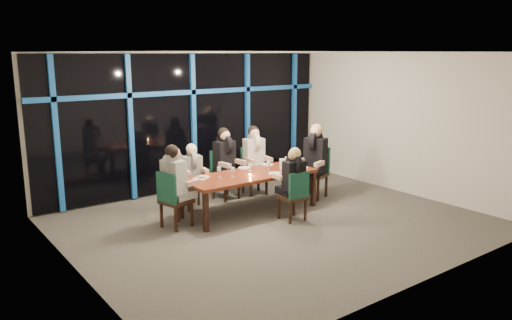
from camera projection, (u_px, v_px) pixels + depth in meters
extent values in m
plane|color=#59554E|center=(276.00, 223.00, 8.95)|extent=(7.00, 7.00, 0.00)
cube|color=silver|center=(191.00, 122.00, 10.98)|extent=(7.00, 0.04, 3.00)
cube|color=silver|center=(427.00, 173.00, 6.28)|extent=(7.00, 0.04, 3.00)
cube|color=silver|center=(71.00, 168.00, 6.59)|extent=(0.04, 6.00, 3.00)
cube|color=silver|center=(404.00, 124.00, 10.68)|extent=(0.04, 6.00, 3.00)
cube|color=white|center=(277.00, 52.00, 8.32)|extent=(7.00, 6.00, 0.04)
cube|color=black|center=(192.00, 122.00, 10.94)|extent=(6.86, 0.04, 2.94)
cube|color=#1553A9|center=(56.00, 135.00, 9.20)|extent=(0.10, 0.10, 2.94)
cube|color=#1553A9|center=(131.00, 128.00, 10.05)|extent=(0.10, 0.10, 2.94)
cube|color=#1553A9|center=(193.00, 122.00, 10.90)|extent=(0.10, 0.10, 2.94)
cube|color=#1553A9|center=(247.00, 117.00, 11.74)|extent=(0.10, 0.10, 2.94)
cube|color=#1553A9|center=(294.00, 113.00, 12.59)|extent=(0.10, 0.10, 2.94)
cube|color=#1553A9|center=(193.00, 92.00, 10.76)|extent=(6.86, 0.10, 0.10)
cube|color=#FF2D14|center=(226.00, 89.00, 11.69)|extent=(0.60, 0.05, 0.35)
cube|color=maroon|center=(250.00, 175.00, 9.42)|extent=(2.60, 1.00, 0.06)
cube|color=black|center=(206.00, 212.00, 8.43)|extent=(0.08, 0.08, 0.69)
cube|color=black|center=(313.00, 189.00, 9.88)|extent=(0.08, 0.08, 0.69)
cube|color=black|center=(181.00, 200.00, 9.12)|extent=(0.08, 0.08, 0.69)
cube|color=black|center=(285.00, 180.00, 10.57)|extent=(0.08, 0.08, 0.69)
cube|color=black|center=(193.00, 188.00, 9.69)|extent=(0.47, 0.47, 0.05)
cube|color=#19513D|center=(190.00, 174.00, 9.80)|extent=(0.41, 0.11, 0.45)
cube|color=black|center=(188.00, 202.00, 9.52)|extent=(0.04, 0.04, 0.38)
cube|color=black|center=(204.00, 200.00, 9.67)|extent=(0.04, 0.04, 0.38)
cube|color=black|center=(183.00, 198.00, 9.81)|extent=(0.04, 0.04, 0.38)
cube|color=black|center=(199.00, 196.00, 9.95)|extent=(0.04, 0.04, 0.38)
cube|color=black|center=(226.00, 177.00, 10.33)|extent=(0.53, 0.53, 0.06)
cube|color=#19513D|center=(219.00, 162.00, 10.42)|extent=(0.48, 0.11, 0.52)
cube|color=black|center=(225.00, 192.00, 10.12)|extent=(0.05, 0.05, 0.44)
cube|color=black|center=(239.00, 189.00, 10.38)|extent=(0.05, 0.05, 0.44)
cube|color=black|center=(213.00, 188.00, 10.38)|extent=(0.05, 0.05, 0.44)
cube|color=black|center=(227.00, 185.00, 10.64)|extent=(0.05, 0.05, 0.44)
cube|color=black|center=(255.00, 173.00, 10.70)|extent=(0.54, 0.54, 0.06)
cube|color=#19513D|center=(250.00, 158.00, 10.82)|extent=(0.47, 0.13, 0.52)
cube|color=black|center=(251.00, 187.00, 10.51)|extent=(0.05, 0.05, 0.44)
cube|color=black|center=(266.00, 185.00, 10.68)|extent=(0.05, 0.05, 0.44)
cube|color=black|center=(243.00, 183.00, 10.83)|extent=(0.05, 0.05, 0.44)
cube|color=black|center=(258.00, 181.00, 11.00)|extent=(0.05, 0.05, 0.44)
cube|color=black|center=(176.00, 201.00, 8.64)|extent=(0.56, 0.56, 0.06)
cube|color=#19513D|center=(166.00, 188.00, 8.43)|extent=(0.16, 0.47, 0.52)
cube|color=black|center=(192.00, 215.00, 8.72)|extent=(0.05, 0.05, 0.43)
cube|color=black|center=(178.00, 210.00, 8.95)|extent=(0.05, 0.05, 0.43)
cube|color=black|center=(176.00, 220.00, 8.44)|extent=(0.05, 0.05, 0.43)
cube|color=black|center=(161.00, 215.00, 8.67)|extent=(0.05, 0.05, 0.43)
cube|color=black|center=(314.00, 175.00, 10.42)|extent=(0.63, 0.63, 0.07)
cube|color=#19513D|center=(319.00, 159.00, 10.53)|extent=(0.22, 0.48, 0.55)
cube|color=black|center=(301.00, 188.00, 10.42)|extent=(0.06, 0.06, 0.46)
cube|color=black|center=(318.00, 190.00, 10.21)|extent=(0.06, 0.06, 0.46)
cube|color=black|center=(310.00, 184.00, 10.74)|extent=(0.06, 0.06, 0.46)
cube|color=black|center=(326.00, 186.00, 10.53)|extent=(0.06, 0.06, 0.46)
cube|color=black|center=(292.00, 197.00, 9.03)|extent=(0.45, 0.45, 0.06)
cube|color=#19513D|center=(299.00, 186.00, 8.83)|extent=(0.43, 0.07, 0.47)
cube|color=black|center=(294.00, 205.00, 9.31)|extent=(0.04, 0.04, 0.40)
cube|color=black|center=(279.00, 208.00, 9.13)|extent=(0.04, 0.04, 0.40)
cube|color=black|center=(305.00, 210.00, 9.03)|extent=(0.04, 0.04, 0.40)
cube|color=black|center=(290.00, 213.00, 8.85)|extent=(0.04, 0.04, 0.40)
cube|color=black|center=(195.00, 185.00, 9.58)|extent=(0.38, 0.43, 0.13)
cube|color=black|center=(192.00, 169.00, 9.64)|extent=(0.39, 0.27, 0.50)
cylinder|color=black|center=(192.00, 159.00, 9.60)|extent=(0.15, 0.39, 0.38)
sphere|color=tan|center=(192.00, 151.00, 9.55)|extent=(0.19, 0.19, 0.19)
sphere|color=silver|center=(191.00, 149.00, 9.58)|extent=(0.21, 0.21, 0.21)
cube|color=tan|center=(187.00, 172.00, 9.38)|extent=(0.12, 0.28, 0.07)
cube|color=tan|center=(205.00, 170.00, 9.53)|extent=(0.12, 0.28, 0.07)
cube|color=black|center=(230.00, 173.00, 10.22)|extent=(0.43, 0.48, 0.15)
cube|color=black|center=(224.00, 155.00, 10.26)|extent=(0.45, 0.30, 0.59)
cylinder|color=black|center=(224.00, 144.00, 10.21)|extent=(0.16, 0.45, 0.44)
sphere|color=tan|center=(225.00, 135.00, 10.16)|extent=(0.22, 0.22, 0.22)
sphere|color=black|center=(223.00, 133.00, 10.18)|extent=(0.24, 0.24, 0.24)
cube|color=tan|center=(225.00, 165.00, 9.97)|extent=(0.12, 0.32, 0.08)
cube|color=tan|center=(240.00, 162.00, 10.25)|extent=(0.12, 0.32, 0.08)
cube|color=silver|center=(257.00, 169.00, 10.57)|extent=(0.44, 0.49, 0.15)
cube|color=silver|center=(254.00, 152.00, 10.64)|extent=(0.45, 0.31, 0.58)
cylinder|color=silver|center=(254.00, 141.00, 10.60)|extent=(0.17, 0.45, 0.44)
sphere|color=tan|center=(254.00, 133.00, 10.54)|extent=(0.22, 0.22, 0.22)
sphere|color=black|center=(253.00, 131.00, 10.57)|extent=(0.24, 0.24, 0.24)
cube|color=tan|center=(250.00, 161.00, 10.36)|extent=(0.13, 0.32, 0.08)
cube|color=tan|center=(268.00, 159.00, 10.55)|extent=(0.13, 0.32, 0.08)
cube|color=black|center=(181.00, 194.00, 8.71)|extent=(0.51, 0.46, 0.14)
cube|color=black|center=(174.00, 177.00, 8.52)|extent=(0.34, 0.46, 0.58)
cylinder|color=black|center=(173.00, 164.00, 8.47)|extent=(0.45, 0.20, 0.43)
sphere|color=tan|center=(174.00, 153.00, 8.45)|extent=(0.22, 0.22, 0.22)
sphere|color=black|center=(172.00, 152.00, 8.41)|extent=(0.24, 0.24, 0.24)
cube|color=tan|center=(193.00, 183.00, 8.60)|extent=(0.32, 0.15, 0.08)
cube|color=tan|center=(177.00, 179.00, 8.86)|extent=(0.32, 0.15, 0.08)
cube|color=black|center=(311.00, 171.00, 10.29)|extent=(0.57, 0.53, 0.15)
cube|color=black|center=(316.00, 152.00, 10.35)|extent=(0.40, 0.50, 0.61)
cylinder|color=black|center=(316.00, 141.00, 10.30)|extent=(0.47, 0.26, 0.46)
sphere|color=tan|center=(316.00, 132.00, 10.25)|extent=(0.23, 0.23, 0.23)
sphere|color=tan|center=(317.00, 130.00, 10.27)|extent=(0.25, 0.25, 0.25)
cube|color=tan|center=(300.00, 161.00, 10.29)|extent=(0.34, 0.20, 0.09)
cube|color=tan|center=(319.00, 164.00, 10.06)|extent=(0.34, 0.20, 0.09)
cube|color=black|center=(289.00, 191.00, 9.11)|extent=(0.37, 0.42, 0.13)
cube|color=black|center=(294.00, 176.00, 8.92)|extent=(0.39, 0.25, 0.53)
cylinder|color=black|center=(294.00, 164.00, 8.87)|extent=(0.12, 0.40, 0.40)
sphere|color=tan|center=(294.00, 155.00, 8.85)|extent=(0.20, 0.20, 0.20)
sphere|color=tan|center=(295.00, 154.00, 8.82)|extent=(0.22, 0.22, 0.22)
cube|color=tan|center=(295.00, 174.00, 9.21)|extent=(0.09, 0.29, 0.08)
cube|color=tan|center=(278.00, 177.00, 9.01)|extent=(0.09, 0.29, 0.08)
cylinder|color=white|center=(203.00, 177.00, 9.13)|extent=(0.24, 0.24, 0.01)
cylinder|color=white|center=(244.00, 168.00, 9.87)|extent=(0.24, 0.24, 0.01)
cylinder|color=white|center=(267.00, 165.00, 10.16)|extent=(0.24, 0.24, 0.01)
cylinder|color=white|center=(199.00, 179.00, 9.00)|extent=(0.24, 0.24, 0.01)
cylinder|color=white|center=(302.00, 167.00, 9.90)|extent=(0.24, 0.24, 0.01)
cylinder|color=white|center=(275.00, 173.00, 9.42)|extent=(0.24, 0.24, 0.01)
cylinder|color=black|center=(292.00, 161.00, 9.97)|extent=(0.07, 0.07, 0.22)
cylinder|color=black|center=(292.00, 154.00, 9.94)|extent=(0.03, 0.03, 0.08)
cylinder|color=silver|center=(292.00, 161.00, 9.97)|extent=(0.07, 0.07, 0.06)
cylinder|color=silver|center=(282.00, 164.00, 9.73)|extent=(0.12, 0.12, 0.21)
cylinder|color=silver|center=(285.00, 163.00, 9.77)|extent=(0.02, 0.02, 0.15)
cylinder|color=#F2A148|center=(250.00, 175.00, 9.27)|extent=(0.05, 0.05, 0.03)
cylinder|color=silver|center=(233.00, 177.00, 9.18)|extent=(0.07, 0.07, 0.01)
cylinder|color=silver|center=(233.00, 174.00, 9.17)|extent=(0.01, 0.01, 0.10)
cylinder|color=silver|center=(233.00, 169.00, 9.15)|extent=(0.07, 0.07, 0.07)
cylinder|color=white|center=(250.00, 171.00, 9.63)|extent=(0.06, 0.06, 0.01)
cylinder|color=white|center=(250.00, 169.00, 9.62)|extent=(0.01, 0.01, 0.09)
cylinder|color=white|center=(250.00, 165.00, 9.60)|extent=(0.06, 0.06, 0.06)
cylinder|color=silver|center=(268.00, 170.00, 9.73)|extent=(0.06, 0.06, 0.01)
cylinder|color=silver|center=(268.00, 167.00, 9.72)|extent=(0.01, 0.01, 0.10)
cylinder|color=silver|center=(268.00, 163.00, 9.70)|extent=(0.07, 0.07, 0.07)
cylinder|color=silver|center=(219.00, 177.00, 9.16)|extent=(0.07, 0.07, 0.01)
cylinder|color=silver|center=(219.00, 174.00, 9.15)|extent=(0.01, 0.01, 0.11)
cylinder|color=silver|center=(219.00, 169.00, 9.13)|extent=(0.07, 0.07, 0.08)
cylinder|color=silver|center=(287.00, 166.00, 10.08)|extent=(0.07, 0.07, 0.01)
cylinder|color=silver|center=(287.00, 163.00, 10.07)|extent=(0.01, 0.01, 0.10)
cylinder|color=silver|center=(287.00, 159.00, 10.05)|extent=(0.07, 0.07, 0.07)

